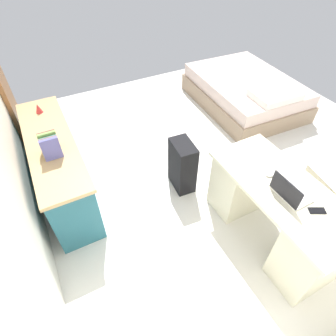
{
  "coord_description": "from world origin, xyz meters",
  "views": [
    {
      "loc": [
        -2.1,
        1.82,
        2.58
      ],
      "look_at": [
        -0.29,
        0.89,
        0.6
      ],
      "focal_mm": 29.6,
      "sensor_mm": 36.0,
      "label": 1
    }
  ],
  "objects_px": {
    "laptop": "(289,192)",
    "bed": "(245,92)",
    "cell_phone_near_laptop": "(317,211)",
    "desk": "(275,212)",
    "computer_mouse": "(271,174)",
    "suitcase_black": "(182,166)",
    "figurine_small": "(38,108)",
    "credenza": "(59,166)"
  },
  "relations": [
    {
      "from": "bed",
      "to": "figurine_small",
      "type": "xyz_separation_m",
      "value": [
        0.02,
        3.17,
        0.58
      ]
    },
    {
      "from": "computer_mouse",
      "to": "figurine_small",
      "type": "distance_m",
      "value": 2.67
    },
    {
      "from": "laptop",
      "to": "bed",
      "type": "bearing_deg",
      "value": -32.98
    },
    {
      "from": "desk",
      "to": "bed",
      "type": "distance_m",
      "value": 2.63
    },
    {
      "from": "credenza",
      "to": "bed",
      "type": "xyz_separation_m",
      "value": [
        0.58,
        -3.16,
        -0.14
      ]
    },
    {
      "from": "bed",
      "to": "suitcase_black",
      "type": "relative_size",
      "value": 3.04
    },
    {
      "from": "bed",
      "to": "suitcase_black",
      "type": "xyz_separation_m",
      "value": [
        -1.16,
        1.87,
        0.08
      ]
    },
    {
      "from": "bed",
      "to": "credenza",
      "type": "bearing_deg",
      "value": 100.31
    },
    {
      "from": "laptop",
      "to": "computer_mouse",
      "type": "bearing_deg",
      "value": -8.85
    },
    {
      "from": "laptop",
      "to": "suitcase_black",
      "type": "bearing_deg",
      "value": 19.37
    },
    {
      "from": "laptop",
      "to": "figurine_small",
      "type": "bearing_deg",
      "value": 36.38
    },
    {
      "from": "credenza",
      "to": "laptop",
      "type": "relative_size",
      "value": 5.79
    },
    {
      "from": "suitcase_black",
      "to": "figurine_small",
      "type": "xyz_separation_m",
      "value": [
        1.17,
        1.29,
        0.5
      ]
    },
    {
      "from": "laptop",
      "to": "figurine_small",
      "type": "xyz_separation_m",
      "value": [
        2.29,
        1.69,
        0.03
      ]
    },
    {
      "from": "suitcase_black",
      "to": "laptop",
      "type": "relative_size",
      "value": 2.08
    },
    {
      "from": "credenza",
      "to": "computer_mouse",
      "type": "height_order",
      "value": "computer_mouse"
    },
    {
      "from": "suitcase_black",
      "to": "desk",
      "type": "bearing_deg",
      "value": -152.3
    },
    {
      "from": "desk",
      "to": "suitcase_black",
      "type": "distance_m",
      "value": 1.13
    },
    {
      "from": "desk",
      "to": "figurine_small",
      "type": "distance_m",
      "value": 2.85
    },
    {
      "from": "bed",
      "to": "laptop",
      "type": "relative_size",
      "value": 6.33
    },
    {
      "from": "bed",
      "to": "cell_phone_near_laptop",
      "type": "distance_m",
      "value": 2.91
    },
    {
      "from": "computer_mouse",
      "to": "figurine_small",
      "type": "height_order",
      "value": "figurine_small"
    },
    {
      "from": "computer_mouse",
      "to": "laptop",
      "type": "bearing_deg",
      "value": 170.98
    },
    {
      "from": "bed",
      "to": "figurine_small",
      "type": "distance_m",
      "value": 3.22
    },
    {
      "from": "cell_phone_near_laptop",
      "to": "figurine_small",
      "type": "bearing_deg",
      "value": 62.86
    },
    {
      "from": "desk",
      "to": "bed",
      "type": "height_order",
      "value": "desk"
    },
    {
      "from": "desk",
      "to": "laptop",
      "type": "height_order",
      "value": "laptop"
    },
    {
      "from": "laptop",
      "to": "cell_phone_near_laptop",
      "type": "distance_m",
      "value": 0.26
    },
    {
      "from": "desk",
      "to": "figurine_small",
      "type": "xyz_separation_m",
      "value": [
        2.22,
        1.74,
        0.44
      ]
    },
    {
      "from": "suitcase_black",
      "to": "credenza",
      "type": "bearing_deg",
      "value": 70.43
    },
    {
      "from": "desk",
      "to": "cell_phone_near_laptop",
      "type": "xyz_separation_m",
      "value": [
        -0.31,
        -0.05,
        0.36
      ]
    },
    {
      "from": "suitcase_black",
      "to": "cell_phone_near_laptop",
      "type": "bearing_deg",
      "value": -155.39
    },
    {
      "from": "bed",
      "to": "laptop",
      "type": "distance_m",
      "value": 2.77
    },
    {
      "from": "bed",
      "to": "laptop",
      "type": "xyz_separation_m",
      "value": [
        -2.28,
        1.48,
        0.55
      ]
    },
    {
      "from": "desk",
      "to": "computer_mouse",
      "type": "distance_m",
      "value": 0.41
    },
    {
      "from": "suitcase_black",
      "to": "figurine_small",
      "type": "relative_size",
      "value": 5.88
    },
    {
      "from": "suitcase_black",
      "to": "laptop",
      "type": "xyz_separation_m",
      "value": [
        -1.12,
        -0.39,
        0.47
      ]
    },
    {
      "from": "figurine_small",
      "to": "desk",
      "type": "bearing_deg",
      "value": -141.89
    },
    {
      "from": "desk",
      "to": "computer_mouse",
      "type": "height_order",
      "value": "computer_mouse"
    },
    {
      "from": "bed",
      "to": "figurine_small",
      "type": "relative_size",
      "value": 17.89
    },
    {
      "from": "laptop",
      "to": "computer_mouse",
      "type": "relative_size",
      "value": 3.11
    },
    {
      "from": "desk",
      "to": "cell_phone_near_laptop",
      "type": "relative_size",
      "value": 10.6
    }
  ]
}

